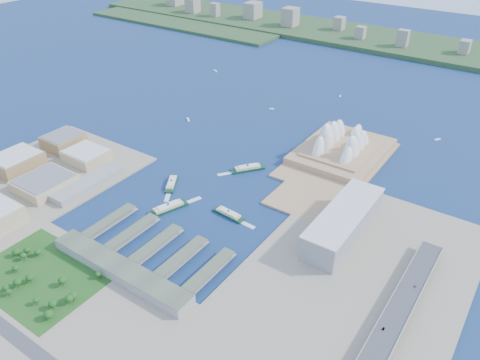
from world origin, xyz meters
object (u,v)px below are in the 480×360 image
Objects in this scene: ferry_d at (229,213)px; ferry_a at (171,182)px; ferry_b at (248,167)px; car_b at (384,329)px; ferry_c at (168,206)px; toaster_building at (344,223)px; opera_house at (344,138)px; car_c at (415,286)px.

ferry_a is at bearing 87.57° from ferry_d.
ferry_b is 13.42× the size of car_b.
ferry_b is at bearing -81.35° from ferry_c.
car_b is at bearing -103.84° from ferry_d.
car_b is at bearing -52.26° from toaster_building.
opera_house is 42.57× the size of car_c.
opera_house is at bearing -95.15° from ferry_c.
opera_house is 323.79m from car_c.
ferry_b is 156.54m from ferry_c.
car_b reaches higher than ferry_a.
car_b is (191.00, -330.48, -16.48)m from opera_house.
ferry_b is at bearing 24.08° from ferry_a.
opera_house is 315.90m from ferry_c.
toaster_building is 3.17× the size of ferry_a.
car_c is (372.75, -20.86, 10.83)m from ferry_a.
car_c is (109.00, -54.88, -5.04)m from toaster_building.
car_c is (8.00, 75.60, -0.05)m from car_b.
car_c is (333.09, 29.90, 10.09)m from ferry_c.
ferry_b is 0.95× the size of ferry_c.
ferry_c is 328.44m from car_b.
ferry_a is 124.62m from ferry_b.
toaster_building is 266.41m from ferry_a.
ferry_a is 11.58× the size of car_c.
ferry_b is (-193.12, 68.66, -15.38)m from toaster_building.
ferry_a is at bearing -172.65° from toaster_building.
ferry_a reaches higher than ferry_d.
ferry_c reaches higher than ferry_b.
ferry_d is (77.55, 36.46, -0.76)m from ferry_c.
opera_house is 3.68× the size of ferry_a.
ferry_c is (39.66, -50.76, 0.74)m from ferry_a.
car_b is (101.00, -130.48, -4.98)m from toaster_building.
toaster_building reaches higher than car_c.
car_b is 0.95× the size of car_c.
toaster_building reaches higher than ferry_c.
toaster_building is 122.14m from car_c.
ferry_c is at bearing 5.13° from car_c.
ferry_c is (-134.09, -284.78, -26.63)m from opera_house.
car_b is (325.09, -45.69, 10.14)m from ferry_c.
opera_house is at bearing -52.02° from car_c.
opera_house is at bearing 114.23° from toaster_building.
ferry_b is 12.82× the size of car_c.
ferry_b reaches higher than ferry_a.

